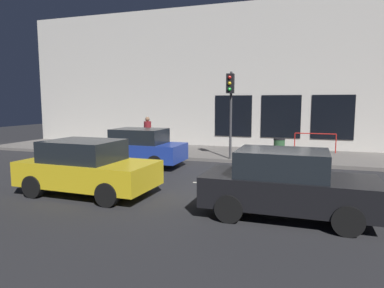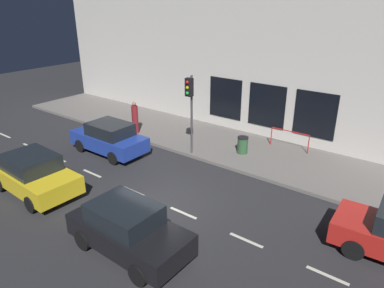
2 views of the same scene
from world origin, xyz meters
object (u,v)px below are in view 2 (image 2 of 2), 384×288
at_px(traffic_light, 190,98).
at_px(pedestrian_0, 135,119).
at_px(parked_car_3, 109,138).
at_px(parked_car_2, 34,174).
at_px(parked_car_0, 128,229).
at_px(trash_bin, 243,145).

height_order(traffic_light, pedestrian_0, traffic_light).
height_order(parked_car_3, pedestrian_0, pedestrian_0).
distance_m(traffic_light, parked_car_3, 4.61).
xyz_separation_m(parked_car_2, pedestrian_0, (6.92, 1.40, 0.20)).
bearing_deg(traffic_light, parked_car_3, 120.63).
distance_m(parked_car_0, pedestrian_0, 10.05).
relative_size(pedestrian_0, trash_bin, 2.16).
xyz_separation_m(parked_car_2, parked_car_3, (4.42, 0.67, -0.00)).
distance_m(parked_car_3, pedestrian_0, 2.61).
relative_size(parked_car_0, trash_bin, 4.70).
bearing_deg(pedestrian_0, parked_car_3, 47.78).
bearing_deg(trash_bin, traffic_light, 128.69).
bearing_deg(parked_car_0, traffic_light, -156.69).
bearing_deg(trash_bin, parked_car_0, -174.57).
xyz_separation_m(traffic_light, parked_car_2, (-6.49, 2.82, -2.19)).
bearing_deg(traffic_light, parked_car_0, -157.36).
height_order(parked_car_3, trash_bin, parked_car_3).
relative_size(traffic_light, pedestrian_0, 2.12).
height_order(traffic_light, trash_bin, traffic_light).
relative_size(parked_car_3, pedestrian_0, 2.21).
relative_size(parked_car_2, pedestrian_0, 2.21).
relative_size(parked_car_3, trash_bin, 4.77).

